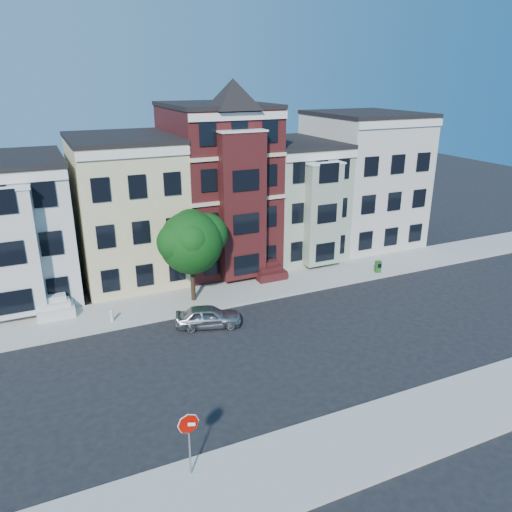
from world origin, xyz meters
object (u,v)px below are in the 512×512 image
street_tree (191,247)px  parked_car (208,316)px  stop_sign (189,441)px  newspaper_box (378,267)px  fire_hydrant (112,317)px

street_tree → parked_car: street_tree is taller
street_tree → stop_sign: bearing=-108.2°
street_tree → newspaper_box: street_tree is taller
newspaper_box → fire_hydrant: newspaper_box is taller
parked_car → fire_hydrant: size_ratio=6.56×
newspaper_box → stop_sign: (-19.02, -13.65, 1.06)m
newspaper_box → fire_hydrant: size_ratio=1.50×
street_tree → fire_hydrant: (-5.44, -0.91, -3.42)m
fire_hydrant → parked_car: bearing=-28.3°
street_tree → fire_hydrant: size_ratio=12.52×
parked_car → fire_hydrant: parked_car is taller
newspaper_box → fire_hydrant: 19.63m
newspaper_box → fire_hydrant: bearing=-164.1°
street_tree → parked_car: (-0.26, -3.70, -3.21)m
street_tree → parked_car: 4.90m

